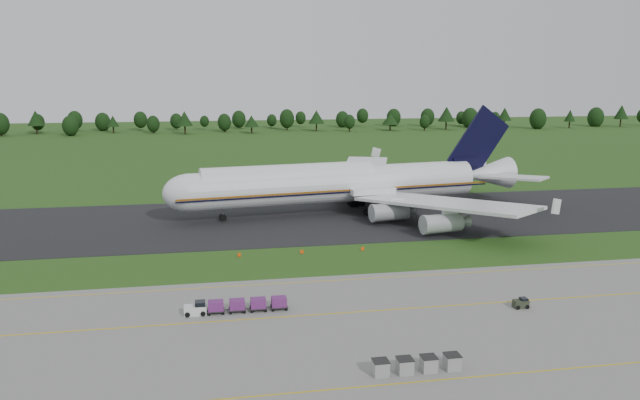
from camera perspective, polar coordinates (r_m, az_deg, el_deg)
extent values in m
plane|color=#234715|center=(96.40, -1.68, -5.61)|extent=(600.00, 600.00, 0.00)
cube|color=slate|center=(65.17, 2.84, -14.24)|extent=(300.00, 52.00, 0.06)
cube|color=black|center=(123.22, -3.59, -1.82)|extent=(300.00, 40.00, 0.08)
cube|color=gold|center=(75.90, 0.79, -10.36)|extent=(300.00, 0.25, 0.01)
cube|color=gold|center=(59.95, 4.18, -16.64)|extent=(300.00, 0.20, 0.01)
cube|color=gold|center=(86.98, -0.71, -7.47)|extent=(120.00, 0.20, 0.01)
cylinder|color=black|center=(325.35, -27.13, 5.54)|extent=(0.70, 0.70, 3.75)
sphere|color=#193613|center=(325.06, -27.19, 6.22)|extent=(7.87, 7.87, 7.87)
cylinder|color=black|center=(330.41, -24.48, 5.87)|extent=(0.70, 0.70, 4.05)
cone|color=#193613|center=(330.01, -24.56, 6.84)|extent=(7.76, 7.76, 7.19)
cylinder|color=black|center=(314.24, -21.82, 5.75)|extent=(0.70, 0.70, 3.06)
sphere|color=#193613|center=(313.99, -21.86, 6.32)|extent=(7.32, 7.32, 7.32)
cylinder|color=black|center=(322.35, -18.36, 6.11)|extent=(0.70, 0.70, 3.07)
cone|color=#193613|center=(322.03, -18.41, 6.87)|extent=(5.77, 5.77, 5.46)
cylinder|color=black|center=(315.01, -14.98, 6.19)|extent=(0.70, 0.70, 2.99)
sphere|color=#193613|center=(314.77, -15.01, 6.74)|extent=(6.20, 6.20, 6.20)
cylinder|color=black|center=(306.86, -12.24, 6.28)|extent=(0.70, 0.70, 3.97)
cone|color=#193613|center=(306.44, -12.28, 7.30)|extent=(7.58, 7.58, 7.06)
cylinder|color=black|center=(315.01, -8.72, 6.45)|extent=(0.70, 0.70, 3.15)
sphere|color=#193613|center=(314.75, -8.74, 7.04)|extent=(6.63, 6.63, 6.63)
cylinder|color=black|center=(307.00, -6.27, 6.39)|extent=(0.70, 0.70, 3.09)
cone|color=#193613|center=(306.65, -6.29, 7.19)|extent=(7.12, 7.12, 5.50)
cylinder|color=black|center=(321.31, -3.04, 6.73)|extent=(0.70, 0.70, 3.88)
sphere|color=#193613|center=(321.01, -3.04, 7.44)|extent=(7.48, 7.48, 7.48)
cylinder|color=black|center=(317.08, -0.33, 6.67)|extent=(0.70, 0.70, 3.77)
cone|color=#193613|center=(316.69, -0.33, 7.62)|extent=(8.03, 8.03, 6.70)
cylinder|color=black|center=(313.63, 2.71, 6.56)|extent=(0.70, 0.70, 3.24)
sphere|color=#193613|center=(313.36, 2.71, 7.17)|extent=(5.47, 5.47, 5.47)
cylinder|color=black|center=(321.61, 6.43, 6.61)|extent=(0.70, 0.70, 3.10)
cone|color=#193613|center=(321.28, 6.44, 7.38)|extent=(8.54, 8.54, 5.51)
cylinder|color=black|center=(324.14, 9.54, 6.55)|extent=(0.70, 0.70, 2.93)
sphere|color=#193613|center=(323.91, 9.56, 7.08)|extent=(5.26, 5.26, 5.26)
cylinder|color=black|center=(331.34, 11.45, 6.70)|extent=(0.70, 0.70, 4.27)
cone|color=#193613|center=(330.92, 11.49, 7.72)|extent=(8.64, 8.64, 7.59)
cylinder|color=black|center=(347.25, 13.53, 6.73)|extent=(0.70, 0.70, 3.23)
sphere|color=#193613|center=(347.01, 13.55, 7.28)|extent=(8.74, 8.74, 8.74)
cylinder|color=black|center=(350.55, 16.47, 6.67)|extent=(0.70, 0.70, 3.88)
cone|color=#193613|center=(350.19, 16.52, 7.55)|extent=(7.40, 7.40, 6.90)
cylinder|color=black|center=(348.92, 19.26, 6.44)|extent=(0.70, 0.70, 3.39)
sphere|color=#193613|center=(348.67, 19.30, 7.01)|extent=(8.56, 8.56, 8.56)
cylinder|color=black|center=(359.93, 21.83, 6.41)|extent=(0.70, 0.70, 3.51)
cone|color=#193613|center=(359.60, 21.89, 7.18)|extent=(5.73, 5.73, 6.24)
cylinder|color=black|center=(376.68, 23.85, 6.42)|extent=(0.70, 0.70, 3.19)
sphere|color=#193613|center=(376.46, 23.90, 6.91)|extent=(8.64, 8.64, 8.64)
cylinder|color=black|center=(379.71, 25.77, 6.37)|extent=(0.70, 0.70, 4.27)
cone|color=#193613|center=(379.35, 25.85, 7.26)|extent=(7.47, 7.47, 7.60)
cylinder|color=white|center=(128.28, 1.53, 1.43)|extent=(60.10, 15.56, 7.40)
cylinder|color=white|center=(124.97, -2.92, 1.97)|extent=(35.43, 10.54, 5.78)
sphere|color=white|center=(121.75, -11.82, 0.65)|extent=(7.40, 7.40, 7.40)
cone|color=white|center=(143.85, 14.98, 2.35)|extent=(12.17, 8.53, 7.03)
cube|color=#BA6C1B|center=(124.95, 2.10, 0.87)|extent=(65.20, 9.14, 0.36)
cube|color=white|center=(116.49, 11.21, -0.28)|extent=(28.05, 34.75, 0.57)
cube|color=white|center=(151.40, 3.98, 2.59)|extent=(20.62, 36.43, 0.57)
cylinder|color=#94969B|center=(119.42, 6.37, -1.10)|extent=(7.58, 4.25, 3.29)
cylinder|color=#94969B|center=(111.78, 11.07, -2.11)|extent=(7.58, 4.25, 3.29)
cylinder|color=#94969B|center=(142.94, 2.10, 1.04)|extent=(7.58, 4.25, 3.29)
cylinder|color=#94969B|center=(155.08, 2.38, 1.86)|extent=(7.58, 4.25, 3.29)
cube|color=black|center=(141.59, 14.26, 5.07)|extent=(14.93, 2.63, 16.51)
cube|color=white|center=(138.36, 17.25, 2.00)|extent=(12.92, 13.88, 0.46)
cube|color=white|center=(151.05, 13.90, 2.94)|extent=(10.62, 14.51, 0.46)
cylinder|color=slate|center=(123.51, -8.89, -1.38)|extent=(0.37, 0.37, 2.26)
cylinder|color=black|center=(123.61, -8.88, -1.59)|extent=(1.45, 1.10, 1.34)
cylinder|color=slate|center=(127.18, 4.83, -0.91)|extent=(0.37, 0.37, 2.26)
cylinder|color=black|center=(127.28, 4.83, -1.12)|extent=(1.45, 1.10, 1.34)
cylinder|color=slate|center=(135.57, 3.32, -0.12)|extent=(0.37, 0.37, 2.26)
cylinder|color=black|center=(135.66, 3.32, -0.31)|extent=(1.45, 1.10, 1.34)
cube|color=silver|center=(76.95, -11.34, -9.84)|extent=(2.64, 1.42, 1.12)
cylinder|color=black|center=(76.42, -12.03, -10.23)|extent=(0.61, 0.22, 0.61)
cube|color=black|center=(76.99, -9.49, -9.92)|extent=(2.03, 1.52, 0.12)
cube|color=#5A205F|center=(76.77, -9.51, -9.50)|extent=(1.83, 1.42, 1.12)
cylinder|color=black|center=(76.40, -10.10, -10.26)|extent=(0.35, 0.15, 0.35)
cube|color=black|center=(77.03, -7.58, -9.85)|extent=(2.03, 1.52, 0.12)
cube|color=#5A205F|center=(76.82, -7.59, -9.43)|extent=(1.83, 1.42, 1.12)
cylinder|color=black|center=(76.42, -8.17, -10.19)|extent=(0.35, 0.15, 0.35)
cube|color=black|center=(77.16, -5.67, -9.77)|extent=(2.03, 1.52, 0.12)
cube|color=#5A205F|center=(76.94, -5.68, -9.34)|extent=(1.83, 1.42, 1.12)
cylinder|color=black|center=(76.52, -6.24, -10.11)|extent=(0.35, 0.15, 0.35)
cube|color=black|center=(77.37, -3.77, -9.67)|extent=(2.03, 1.52, 0.12)
cube|color=#5A205F|center=(77.15, -3.77, -9.25)|extent=(1.83, 1.42, 1.12)
cylinder|color=black|center=(76.70, -4.32, -10.02)|extent=(0.35, 0.15, 0.35)
cylinder|color=black|center=(77.05, -11.33, -10.02)|extent=(0.61, 0.22, 0.61)
cube|color=#2A3022|center=(81.44, 17.88, -9.02)|extent=(1.78, 1.07, 0.98)
cylinder|color=black|center=(80.80, 17.65, -9.36)|extent=(0.50, 0.18, 0.50)
cylinder|color=black|center=(82.25, 18.08, -9.01)|extent=(0.50, 0.18, 0.50)
cube|color=gray|center=(61.74, 5.56, -15.04)|extent=(1.44, 1.44, 1.44)
cube|color=black|center=(61.41, 5.57, -14.41)|extent=(1.53, 1.53, 0.07)
cube|color=gray|center=(62.38, 7.76, -14.81)|extent=(1.44, 1.44, 1.44)
cube|color=black|center=(62.05, 7.77, -14.18)|extent=(1.53, 1.53, 0.07)
cube|color=gray|center=(63.10, 9.90, -14.55)|extent=(1.44, 1.44, 1.44)
cube|color=black|center=(62.78, 9.92, -13.94)|extent=(1.53, 1.53, 0.07)
cube|color=gray|center=(63.91, 11.99, -14.29)|extent=(1.44, 1.44, 1.44)
cube|color=black|center=(63.59, 12.02, -13.68)|extent=(1.53, 1.53, 0.07)
cube|color=#FC4A07|center=(99.36, -7.40, -5.00)|extent=(0.50, 0.12, 0.60)
cube|color=black|center=(99.44, -7.40, -5.15)|extent=(0.30, 0.30, 0.04)
cube|color=#FC4A07|center=(100.26, -1.66, -4.75)|extent=(0.50, 0.12, 0.60)
cube|color=black|center=(100.34, -1.66, -4.91)|extent=(0.30, 0.30, 0.04)
cube|color=#FC4A07|center=(102.14, 3.92, -4.47)|extent=(0.50, 0.12, 0.60)
cube|color=black|center=(102.21, 3.92, -4.62)|extent=(0.30, 0.30, 0.04)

